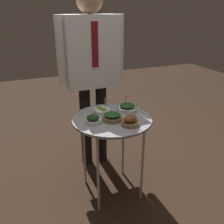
{
  "coord_description": "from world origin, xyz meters",
  "views": [
    {
      "loc": [
        -0.65,
        -1.61,
        1.47
      ],
      "look_at": [
        0.0,
        0.0,
        0.74
      ],
      "focal_mm": 40.0,
      "sensor_mm": 36.0,
      "label": 1
    }
  ],
  "objects_px": {
    "bowl_spinach_far_rim": "(127,108)",
    "bowl_roast_front_center": "(130,121)",
    "bowl_asparagus_back_left": "(102,110)",
    "serving_cart": "(112,125)",
    "bowl_spinach_center": "(93,120)",
    "bowl_spinach_mid_right": "(112,117)",
    "waiter_figure": "(92,61)"
  },
  "relations": [
    {
      "from": "bowl_asparagus_back_left",
      "to": "bowl_spinach_far_rim",
      "type": "relative_size",
      "value": 0.92
    },
    {
      "from": "bowl_asparagus_back_left",
      "to": "waiter_figure",
      "type": "distance_m",
      "value": 0.48
    },
    {
      "from": "serving_cart",
      "to": "bowl_spinach_center",
      "type": "distance_m",
      "value": 0.18
    },
    {
      "from": "serving_cart",
      "to": "bowl_asparagus_back_left",
      "type": "relative_size",
      "value": 4.84
    },
    {
      "from": "bowl_asparagus_back_left",
      "to": "waiter_figure",
      "type": "height_order",
      "value": "waiter_figure"
    },
    {
      "from": "bowl_asparagus_back_left",
      "to": "serving_cart",
      "type": "bearing_deg",
      "value": -75.68
    },
    {
      "from": "bowl_asparagus_back_left",
      "to": "bowl_roast_front_center",
      "type": "xyz_separation_m",
      "value": [
        0.11,
        -0.3,
        0.02
      ]
    },
    {
      "from": "bowl_spinach_far_rim",
      "to": "bowl_spinach_mid_right",
      "type": "distance_m",
      "value": 0.22
    },
    {
      "from": "bowl_spinach_center",
      "to": "serving_cart",
      "type": "bearing_deg",
      "value": 9.46
    },
    {
      "from": "bowl_asparagus_back_left",
      "to": "bowl_spinach_far_rim",
      "type": "bearing_deg",
      "value": -14.15
    },
    {
      "from": "bowl_spinach_mid_right",
      "to": "bowl_spinach_center",
      "type": "relative_size",
      "value": 1.23
    },
    {
      "from": "bowl_asparagus_back_left",
      "to": "bowl_roast_front_center",
      "type": "relative_size",
      "value": 0.85
    },
    {
      "from": "serving_cart",
      "to": "bowl_spinach_center",
      "type": "xyz_separation_m",
      "value": [
        -0.16,
        -0.03,
        0.08
      ]
    },
    {
      "from": "bowl_spinach_far_rim",
      "to": "bowl_roast_front_center",
      "type": "xyz_separation_m",
      "value": [
        -0.09,
        -0.25,
        0.0
      ]
    },
    {
      "from": "bowl_asparagus_back_left",
      "to": "bowl_roast_front_center",
      "type": "height_order",
      "value": "bowl_roast_front_center"
    },
    {
      "from": "serving_cart",
      "to": "bowl_spinach_far_rim",
      "type": "height_order",
      "value": "bowl_spinach_far_rim"
    },
    {
      "from": "bowl_asparagus_back_left",
      "to": "bowl_spinach_far_rim",
      "type": "distance_m",
      "value": 0.21
    },
    {
      "from": "bowl_spinach_mid_right",
      "to": "bowl_spinach_center",
      "type": "distance_m",
      "value": 0.15
    },
    {
      "from": "bowl_spinach_far_rim",
      "to": "waiter_figure",
      "type": "distance_m",
      "value": 0.54
    },
    {
      "from": "bowl_spinach_mid_right",
      "to": "bowl_spinach_center",
      "type": "height_order",
      "value": "bowl_spinach_mid_right"
    },
    {
      "from": "bowl_spinach_mid_right",
      "to": "bowl_roast_front_center",
      "type": "distance_m",
      "value": 0.15
    },
    {
      "from": "bowl_spinach_far_rim",
      "to": "bowl_spinach_center",
      "type": "bearing_deg",
      "value": -161.06
    },
    {
      "from": "bowl_spinach_center",
      "to": "waiter_figure",
      "type": "xyz_separation_m",
      "value": [
        0.16,
        0.51,
        0.32
      ]
    },
    {
      "from": "serving_cart",
      "to": "waiter_figure",
      "type": "xyz_separation_m",
      "value": [
        0.0,
        0.48,
        0.4
      ]
    },
    {
      "from": "bowl_spinach_mid_right",
      "to": "bowl_spinach_center",
      "type": "xyz_separation_m",
      "value": [
        -0.15,
        0.01,
        -0.0
      ]
    },
    {
      "from": "bowl_asparagus_back_left",
      "to": "waiter_figure",
      "type": "xyz_separation_m",
      "value": [
        0.04,
        0.35,
        0.33
      ]
    },
    {
      "from": "bowl_asparagus_back_left",
      "to": "bowl_spinach_far_rim",
      "type": "height_order",
      "value": "bowl_spinach_far_rim"
    },
    {
      "from": "bowl_spinach_far_rim",
      "to": "bowl_spinach_mid_right",
      "type": "bearing_deg",
      "value": -146.16
    },
    {
      "from": "bowl_spinach_far_rim",
      "to": "waiter_figure",
      "type": "height_order",
      "value": "waiter_figure"
    },
    {
      "from": "bowl_asparagus_back_left",
      "to": "bowl_spinach_mid_right",
      "type": "height_order",
      "value": "bowl_spinach_mid_right"
    },
    {
      "from": "bowl_spinach_mid_right",
      "to": "bowl_spinach_far_rim",
      "type": "bearing_deg",
      "value": 33.84
    },
    {
      "from": "bowl_spinach_far_rim",
      "to": "waiter_figure",
      "type": "bearing_deg",
      "value": 112.42
    }
  ]
}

